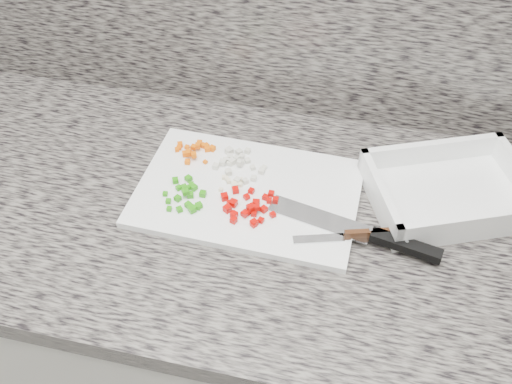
% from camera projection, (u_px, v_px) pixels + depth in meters
% --- Properties ---
extents(cabinet, '(3.92, 0.62, 0.86)m').
position_uv_depth(cabinet, '(249.00, 341.00, 1.36)').
color(cabinet, beige).
rests_on(cabinet, ground).
extents(countertop, '(3.96, 0.64, 0.04)m').
position_uv_depth(countertop, '(247.00, 214.00, 1.04)').
color(countertop, '#67625B').
rests_on(countertop, cabinet).
extents(cutting_board, '(0.41, 0.28, 0.01)m').
position_uv_depth(cutting_board, '(248.00, 193.00, 1.04)').
color(cutting_board, white).
rests_on(cutting_board, countertop).
extents(carrot_pile, '(0.08, 0.07, 0.02)m').
position_uv_depth(carrot_pile, '(194.00, 150.00, 1.10)').
color(carrot_pile, '#E75E05').
rests_on(carrot_pile, cutting_board).
extents(onion_pile, '(0.10, 0.10, 0.02)m').
position_uv_depth(onion_pile, '(237.00, 163.00, 1.08)').
color(onion_pile, beige).
rests_on(onion_pile, cutting_board).
extents(green_pepper_pile, '(0.08, 0.09, 0.02)m').
position_uv_depth(green_pepper_pile, '(187.00, 196.00, 1.02)').
color(green_pepper_pile, '#258B0C').
rests_on(green_pepper_pile, cutting_board).
extents(red_pepper_pile, '(0.11, 0.09, 0.02)m').
position_uv_depth(red_pepper_pile, '(247.00, 207.00, 1.00)').
color(red_pepper_pile, '#BA0602').
rests_on(red_pepper_pile, cutting_board).
extents(garlic_pile, '(0.04, 0.04, 0.01)m').
position_uv_depth(garlic_pile, '(233.00, 183.00, 1.04)').
color(garlic_pile, beige).
rests_on(garlic_pile, cutting_board).
extents(chef_knife, '(0.30, 0.09, 0.02)m').
position_uv_depth(chef_knife, '(375.00, 236.00, 0.95)').
color(chef_knife, silver).
rests_on(chef_knife, cutting_board).
extents(paring_knife, '(0.17, 0.06, 0.02)m').
position_uv_depth(paring_knife, '(357.00, 235.00, 0.95)').
color(paring_knife, silver).
rests_on(paring_knife, cutting_board).
extents(tray, '(0.34, 0.29, 0.06)m').
position_uv_depth(tray, '(449.00, 192.00, 1.02)').
color(tray, white).
rests_on(tray, countertop).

